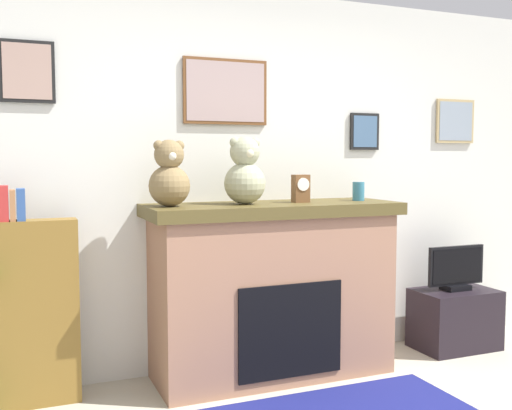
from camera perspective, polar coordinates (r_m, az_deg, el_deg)
name	(u,v)px	position (r m, az deg, el deg)	size (l,w,h in m)	color
back_wall	(251,179)	(4.25, -0.46, 2.45)	(5.20, 0.15, 2.60)	silver
fireplace	(273,289)	(4.03, 1.59, -7.99)	(1.69, 0.62, 1.16)	#9B6D54
bookshelf	(34,309)	(3.79, -20.43, -9.23)	(0.50, 0.16, 1.30)	brown
tv_stand	(455,319)	(4.90, 18.40, -10.27)	(0.61, 0.40, 0.45)	black
television	(456,269)	(4.82, 18.52, -5.85)	(0.50, 0.14, 0.34)	black
candle_jar	(358,191)	(4.23, 9.74, 1.30)	(0.08, 0.08, 0.13)	teal
mantel_clock	(301,188)	(4.00, 4.28, 1.58)	(0.11, 0.08, 0.19)	brown
teddy_bear_brown	(169,177)	(3.69, -8.26, 2.70)	(0.25, 0.25, 0.41)	olive
teddy_bear_tan	(245,174)	(3.84, -1.07, 2.98)	(0.27, 0.27, 0.43)	#9EA07E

